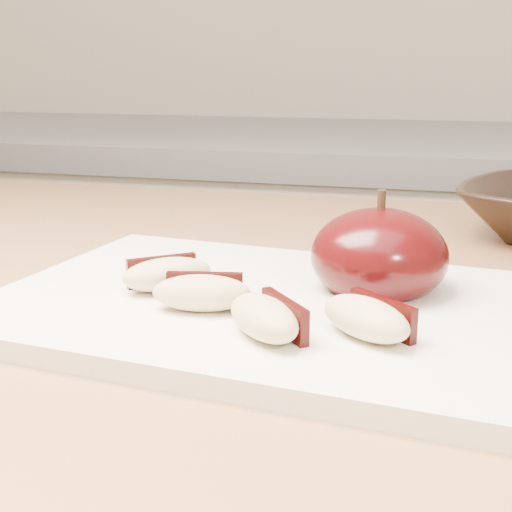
# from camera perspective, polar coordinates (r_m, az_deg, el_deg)

# --- Properties ---
(back_cabinet) EXTENTS (2.40, 0.62, 0.94)m
(back_cabinet) POSITION_cam_1_polar(r_m,az_deg,el_deg) (1.33, 5.84, -10.63)
(back_cabinet) COLOR silver
(back_cabinet) RESTS_ON ground
(cutting_board) EXTENTS (0.33, 0.26, 0.01)m
(cutting_board) POSITION_cam_1_polar(r_m,az_deg,el_deg) (0.43, 0.00, -4.00)
(cutting_board) COLOR white
(cutting_board) RESTS_ON island_counter
(apple_half) EXTENTS (0.11, 0.11, 0.07)m
(apple_half) POSITION_cam_1_polar(r_m,az_deg,el_deg) (0.44, 9.81, 0.01)
(apple_half) COLOR black
(apple_half) RESTS_ON cutting_board
(apple_wedge_a) EXTENTS (0.06, 0.06, 0.02)m
(apple_wedge_a) POSITION_cam_1_polar(r_m,az_deg,el_deg) (0.44, -7.16, -1.44)
(apple_wedge_a) COLOR #D3B985
(apple_wedge_a) RESTS_ON cutting_board
(apple_wedge_b) EXTENTS (0.06, 0.04, 0.02)m
(apple_wedge_b) POSITION_cam_1_polar(r_m,az_deg,el_deg) (0.41, -4.32, -2.92)
(apple_wedge_b) COLOR #D3B985
(apple_wedge_b) RESTS_ON cutting_board
(apple_wedge_c) EXTENTS (0.06, 0.06, 0.02)m
(apple_wedge_c) POSITION_cam_1_polar(r_m,az_deg,el_deg) (0.36, 0.83, -4.93)
(apple_wedge_c) COLOR #D3B985
(apple_wedge_c) RESTS_ON cutting_board
(apple_wedge_d) EXTENTS (0.06, 0.06, 0.02)m
(apple_wedge_d) POSITION_cam_1_polar(r_m,az_deg,el_deg) (0.37, 8.90, -4.90)
(apple_wedge_d) COLOR #D3B985
(apple_wedge_d) RESTS_ON cutting_board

